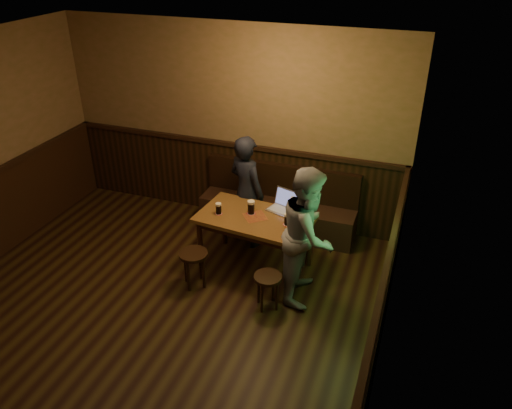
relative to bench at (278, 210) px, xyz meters
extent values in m
cube|color=black|center=(-0.79, -2.75, -0.32)|extent=(5.00, 6.00, 0.02)
cube|color=beige|center=(-0.79, -2.75, 2.50)|extent=(5.00, 6.00, 0.02)
cube|color=#875E45|center=(-0.79, 0.26, 1.09)|extent=(5.00, 0.02, 2.80)
cube|color=#875E45|center=(1.72, -2.75, 1.09)|extent=(0.02, 6.00, 2.80)
cube|color=black|center=(-0.79, 0.23, 0.24)|extent=(4.98, 0.04, 1.10)
cube|color=black|center=(1.69, -2.75, 0.24)|extent=(0.04, 5.98, 1.10)
cube|color=black|center=(-0.79, 0.20, 0.82)|extent=(4.98, 0.06, 0.06)
cube|color=black|center=(1.66, -2.75, 0.82)|extent=(0.06, 5.98, 0.06)
cube|color=black|center=(0.00, -0.04, -0.09)|extent=(2.20, 0.50, 0.45)
cube|color=black|center=(0.00, 0.16, 0.39)|extent=(2.20, 0.10, 0.50)
cube|color=brown|center=(0.00, -0.97, 0.40)|extent=(1.45, 0.92, 0.05)
cube|color=black|center=(0.00, -0.97, 0.33)|extent=(1.32, 0.79, 0.08)
cube|color=maroon|center=(0.00, -0.97, 0.43)|extent=(0.36, 0.36, 0.00)
cylinder|color=black|center=(-0.64, -1.22, 0.03)|extent=(0.07, 0.07, 0.69)
cylinder|color=black|center=(-0.58, -0.59, 0.03)|extent=(0.07, 0.07, 0.69)
cylinder|color=black|center=(0.58, -1.34, 0.03)|extent=(0.07, 0.07, 0.69)
cylinder|color=black|center=(0.64, -0.71, 0.03)|extent=(0.07, 0.07, 0.69)
cylinder|color=black|center=(-0.56, -1.57, 0.13)|extent=(0.39, 0.39, 0.04)
cylinder|color=black|center=(-0.43, -1.58, -0.09)|extent=(0.04, 0.04, 0.45)
cylinder|color=black|center=(-0.54, -1.44, -0.09)|extent=(0.04, 0.04, 0.45)
cylinder|color=black|center=(-0.69, -1.55, -0.09)|extent=(0.04, 0.04, 0.45)
cylinder|color=black|center=(-0.58, -1.70, -0.09)|extent=(0.04, 0.04, 0.45)
cylinder|color=black|center=(0.40, -1.65, 0.10)|extent=(0.38, 0.38, 0.04)
cylinder|color=black|center=(0.51, -1.67, -0.11)|extent=(0.03, 0.03, 0.41)
cylinder|color=black|center=(0.42, -1.53, -0.11)|extent=(0.03, 0.03, 0.41)
cylinder|color=black|center=(0.28, -1.62, -0.11)|extent=(0.03, 0.03, 0.41)
cylinder|color=black|center=(0.37, -1.76, -0.11)|extent=(0.03, 0.03, 0.41)
cylinder|color=#A41422|center=(-0.45, -1.05, 0.43)|extent=(0.09, 0.09, 0.00)
cylinder|color=silver|center=(-0.45, -1.05, 0.43)|extent=(0.08, 0.08, 0.00)
cylinder|color=black|center=(-0.45, -1.05, 0.49)|extent=(0.07, 0.07, 0.11)
cylinder|color=beige|center=(-0.45, -1.05, 0.56)|extent=(0.07, 0.07, 0.03)
cylinder|color=#A41422|center=(-0.07, -0.91, 0.43)|extent=(0.11, 0.11, 0.00)
cylinder|color=silver|center=(-0.07, -0.91, 0.43)|extent=(0.10, 0.10, 0.00)
cylinder|color=black|center=(-0.07, -0.91, 0.51)|extent=(0.08, 0.08, 0.14)
cylinder|color=beige|center=(-0.07, -0.91, 0.59)|extent=(0.09, 0.09, 0.03)
cylinder|color=#A41422|center=(0.42, -1.01, 0.43)|extent=(0.10, 0.10, 0.00)
cylinder|color=silver|center=(0.42, -1.01, 0.43)|extent=(0.08, 0.08, 0.00)
cylinder|color=black|center=(0.42, -1.01, 0.49)|extent=(0.07, 0.07, 0.12)
cylinder|color=beige|center=(0.42, -1.01, 0.57)|extent=(0.07, 0.07, 0.03)
cube|color=silver|center=(0.26, -0.73, 0.44)|extent=(0.40, 0.33, 0.02)
cube|color=#B2B2B7|center=(0.26, -0.73, 0.45)|extent=(0.36, 0.28, 0.00)
cube|color=silver|center=(0.30, -0.61, 0.56)|extent=(0.35, 0.17, 0.23)
cube|color=#555D9F|center=(0.30, -0.62, 0.56)|extent=(0.32, 0.15, 0.19)
cube|color=silver|center=(0.56, -1.16, 0.43)|extent=(0.23, 0.17, 0.00)
imported|color=black|center=(-0.30, -0.45, 0.47)|extent=(0.67, 0.58, 1.56)
imported|color=gray|center=(0.74, -1.25, 0.50)|extent=(0.67, 0.83, 1.63)
camera|label=1|loc=(1.78, -5.89, 3.51)|focal=35.00mm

